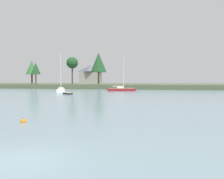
# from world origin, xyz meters

# --- Properties ---
(ground_plane) EXTENTS (536.25, 536.25, 0.00)m
(ground_plane) POSITION_xyz_m (0.00, 0.00, 0.00)
(ground_plane) COLOR gray
(far_shore_bank) EXTENTS (241.31, 49.55, 1.74)m
(far_shore_bank) POSITION_xyz_m (0.00, 103.10, 0.87)
(far_shore_bank) COLOR #4C563D
(far_shore_bank) RESTS_ON ground
(sailboat_maroon) EXTENTS (9.11, 4.83, 11.51)m
(sailboat_maroon) POSITION_xyz_m (-6.82, 66.74, 0.25)
(sailboat_maroon) COLOR maroon
(sailboat_maroon) RESTS_ON ground
(sailboat_white) EXTENTS (5.43, 9.01, 11.47)m
(sailboat_white) POSITION_xyz_m (-23.17, 57.05, 0.25)
(sailboat_white) COLOR white
(sailboat_white) RESTS_ON ground
(dinghy_black) EXTENTS (3.13, 2.88, 0.54)m
(dinghy_black) POSITION_xyz_m (-16.95, 46.95, 0.14)
(dinghy_black) COLOR black
(dinghy_black) RESTS_ON ground
(mooring_buoy_orange) EXTENTS (0.47, 0.47, 0.52)m
(mooring_buoy_orange) POSITION_xyz_m (-5.24, 8.66, 0.08)
(mooring_buoy_orange) COLOR orange
(mooring_buoy_orange) RESTS_ON ground
(shore_tree_inland_c) EXTENTS (3.94, 3.94, 9.03)m
(shore_tree_inland_c) POSITION_xyz_m (-46.32, 84.05, 8.29)
(shore_tree_inland_c) COLOR brown
(shore_tree_inland_c) RESTS_ON far_shore_bank
(shore_tree_left) EXTENTS (5.42, 5.42, 11.14)m
(shore_tree_left) POSITION_xyz_m (-54.84, 95.60, 9.47)
(shore_tree_left) COLOR brown
(shore_tree_left) RESTS_ON far_shore_bank
(shore_tree_left_mid) EXTENTS (6.42, 6.42, 12.84)m
(shore_tree_left_mid) POSITION_xyz_m (-19.47, 86.00, 10.61)
(shore_tree_left_mid) COLOR brown
(shore_tree_left_mid) RESTS_ON far_shore_bank
(shore_tree_far_left) EXTENTS (4.91, 4.91, 11.60)m
(shore_tree_far_left) POSITION_xyz_m (-31.93, 88.93, 10.75)
(shore_tree_far_left) COLOR brown
(shore_tree_far_left) RESTS_ON far_shore_bank
(cottage_near_water) EXTENTS (9.79, 7.17, 8.73)m
(cottage_near_water) POSITION_xyz_m (-26.41, 98.05, 6.26)
(cottage_near_water) COLOR #9E998E
(cottage_near_water) RESTS_ON far_shore_bank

